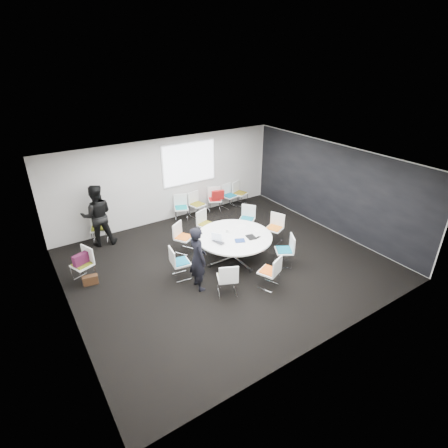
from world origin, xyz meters
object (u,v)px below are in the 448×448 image
person_main (198,258)px  maroon_bag (81,259)px  chair_ring_h (284,256)px  chair_back_d (229,200)px  chair_ring_e (180,268)px  chair_back_b (197,209)px  brown_bag (91,280)px  chair_ring_f (227,284)px  cup (227,231)px  chair_back_c (215,204)px  chair_ring_c (206,230)px  chair_ring_b (247,224)px  conference_table (234,242)px  chair_ring_d (184,243)px  chair_back_a (181,212)px  laptop (220,241)px  person_back (97,216)px  chair_back_e (240,198)px  chair_spare_left (84,270)px  chair_ring_a (274,233)px  chair_person_back (99,233)px  chair_ring_g (269,277)px

person_main → maroon_bag: (-2.30, 1.87, -0.21)m
chair_ring_h → chair_back_d: (0.96, 4.07, 0.00)m
chair_ring_e → person_main: 0.85m
chair_back_b → brown_bag: 4.68m
chair_ring_f → cup: bearing=80.8°
chair_back_b → chair_back_c: (0.75, 0.05, 0.00)m
chair_ring_c → chair_back_d: (1.93, 1.58, 0.00)m
chair_ring_b → chair_ring_c: (-1.27, 0.39, 0.00)m
conference_table → brown_bag: bearing=165.1°
chair_ring_d → chair_ring_e: size_ratio=1.00×
cup → chair_ring_f: bearing=-123.6°
chair_back_a → chair_ring_b: bearing=146.0°
laptop → chair_ring_h: bearing=-135.6°
chair_ring_e → chair_back_b: bearing=151.7°
chair_ring_c → person_back: (-2.86, 1.41, 0.67)m
person_back → laptop: (2.37, -2.96, -0.20)m
chair_ring_b → chair_back_e: same height
chair_back_e → person_main: size_ratio=0.53×
chair_ring_c → chair_ring_d: same height
chair_ring_f → brown_bag: 3.45m
chair_spare_left → cup: 3.88m
chair_ring_e → chair_back_d: (3.58, 3.06, 0.00)m
chair_ring_c → chair_back_b: bearing=-128.0°
brown_bag → chair_spare_left: bearing=104.2°
chair_back_a → person_back: size_ratio=0.47×
chair_spare_left → person_main: 3.00m
chair_spare_left → laptop: bearing=-133.7°
conference_table → person_back: 4.11m
chair_ring_b → brown_bag: 4.95m
chair_back_c → brown_bag: size_ratio=2.44×
chair_ring_a → cup: 1.71m
chair_person_back → cup: 4.01m
chair_back_b → chair_person_back: size_ratio=1.00×
maroon_bag → chair_ring_f: bearing=-42.0°
chair_ring_a → person_main: 3.21m
chair_back_d → chair_spare_left: same height
chair_ring_c → chair_ring_e: same height
cup → chair_ring_g: bearing=-89.3°
chair_ring_b → chair_ring_g: 2.95m
chair_ring_h → person_back: (-3.84, 3.91, 0.67)m
chair_spare_left → brown_bag: chair_spare_left is taller
laptop → chair_ring_g: bearing=-174.8°
person_main → person_back: size_ratio=0.88×
chair_ring_g → person_back: 5.33m
chair_back_a → chair_back_e: size_ratio=1.00×
conference_table → chair_spare_left: (-3.76, 1.26, -0.25)m
conference_table → chair_ring_c: chair_ring_c is taller
chair_ring_f → chair_ring_g: same height
chair_back_e → chair_ring_e: bearing=15.6°
conference_table → chair_ring_a: size_ratio=2.36×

